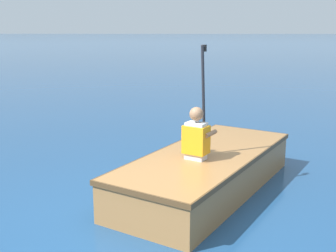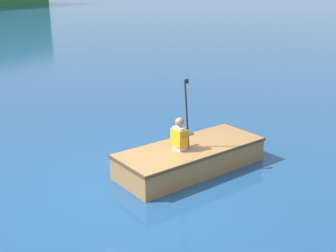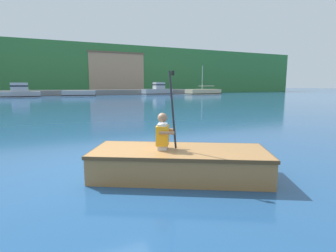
# 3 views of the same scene
# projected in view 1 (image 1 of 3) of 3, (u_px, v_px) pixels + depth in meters

# --- Properties ---
(ground_plane) EXTENTS (300.00, 300.00, 0.00)m
(ground_plane) POSITION_uv_depth(u_px,v_px,m) (132.00, 233.00, 4.35)
(ground_plane) COLOR navy
(rowboat_foreground) EXTENTS (3.29, 2.55, 0.50)m
(rowboat_foreground) POSITION_uv_depth(u_px,v_px,m) (208.00, 168.00, 5.50)
(rowboat_foreground) COLOR #A3703D
(rowboat_foreground) RESTS_ON ground
(person_paddler) EXTENTS (0.44, 0.44, 1.37)m
(person_paddler) POSITION_uv_depth(u_px,v_px,m) (196.00, 135.00, 5.09)
(person_paddler) COLOR silver
(person_paddler) RESTS_ON rowboat_foreground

